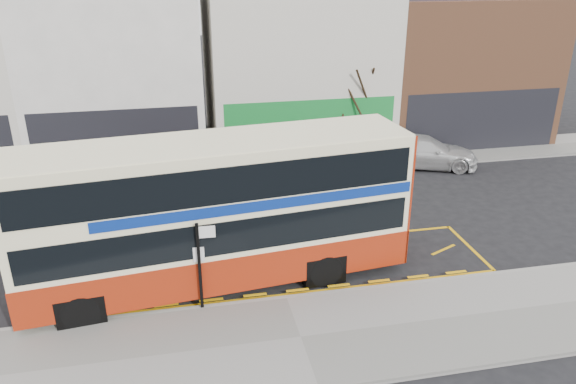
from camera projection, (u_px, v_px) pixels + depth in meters
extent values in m
plane|color=black|center=(284.00, 294.00, 17.04)|extent=(120.00, 120.00, 0.00)
cube|color=gray|center=(301.00, 339.00, 14.94)|extent=(40.00, 4.00, 0.15)
cube|color=gray|center=(286.00, 299.00, 16.67)|extent=(40.00, 0.15, 0.15)
cube|color=gray|center=(240.00, 167.00, 26.93)|extent=(50.00, 3.00, 0.15)
cube|color=beige|center=(116.00, 64.00, 27.79)|extent=(8.00, 8.00, 9.00)
cube|color=black|center=(117.00, 144.00, 25.34)|extent=(7.36, 0.06, 3.20)
cube|color=black|center=(118.00, 148.00, 25.43)|extent=(5.60, 0.04, 2.00)
cube|color=beige|center=(294.00, 63.00, 29.55)|extent=(9.00, 8.00, 8.50)
cube|color=#15792E|center=(311.00, 133.00, 27.00)|extent=(8.28, 0.06, 3.20)
cube|color=black|center=(311.00, 136.00, 27.09)|extent=(6.30, 0.04, 2.00)
cube|color=#955B3B|center=(450.00, 66.00, 31.41)|extent=(9.00, 8.00, 7.50)
cube|color=black|center=(482.00, 122.00, 28.66)|extent=(8.28, 0.06, 3.20)
cube|color=black|center=(481.00, 126.00, 28.75)|extent=(6.30, 0.04, 2.00)
cube|color=#FEF2C1|center=(217.00, 210.00, 16.73)|extent=(11.78, 3.89, 4.26)
cube|color=maroon|center=(220.00, 255.00, 17.33)|extent=(11.82, 3.93, 1.16)
cube|color=maroon|center=(391.00, 187.00, 18.36)|extent=(0.35, 2.66, 4.26)
cube|color=black|center=(217.00, 218.00, 16.84)|extent=(11.33, 3.90, 1.00)
cube|color=black|center=(215.00, 169.00, 16.22)|extent=(11.33, 3.90, 1.05)
cube|color=navy|center=(251.00, 188.00, 16.81)|extent=(9.49, 3.68, 0.32)
cube|color=black|center=(10.00, 255.00, 15.31)|extent=(0.33, 2.41, 1.68)
cube|color=black|center=(3.00, 222.00, 14.92)|extent=(0.25, 1.83, 0.37)
cube|color=#FEF2C1|center=(213.00, 143.00, 15.91)|extent=(11.77, 3.78, 0.13)
cylinder|color=black|center=(81.00, 312.00, 15.29)|extent=(1.08, 0.41, 1.05)
cylinder|color=black|center=(82.00, 269.00, 17.38)|extent=(1.08, 0.41, 1.05)
cylinder|color=black|center=(325.00, 270.00, 17.31)|extent=(1.08, 0.41, 1.05)
cylinder|color=black|center=(300.00, 236.00, 19.41)|extent=(1.08, 0.41, 1.05)
cube|color=black|center=(200.00, 267.00, 15.64)|extent=(0.09, 0.09, 2.67)
cube|color=white|center=(207.00, 232.00, 15.26)|extent=(0.48, 0.06, 0.39)
cube|color=white|center=(199.00, 254.00, 15.55)|extent=(0.31, 0.04, 0.45)
imported|color=silver|center=(69.00, 186.00, 23.23)|extent=(4.01, 1.64, 1.36)
imported|color=#43444B|center=(187.00, 177.00, 24.25)|extent=(4.11, 2.16, 1.29)
imported|color=silver|center=(423.00, 152.00, 27.04)|extent=(5.50, 3.58, 1.48)
cylinder|color=#2F2115|center=(352.00, 137.00, 28.12)|extent=(0.24, 0.24, 2.17)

